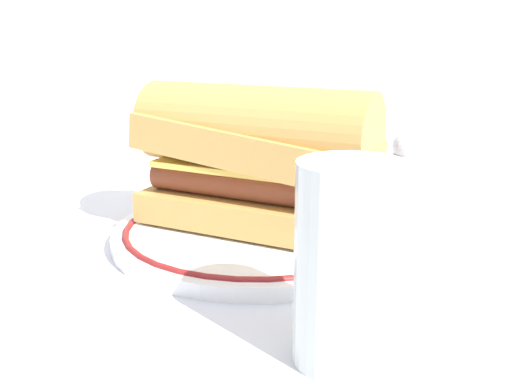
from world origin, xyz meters
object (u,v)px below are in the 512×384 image
sausage_sandwich (256,155)px  butter_knife (224,173)px  plate (256,232)px  salt_shaker (405,170)px  drinking_glass (348,276)px

sausage_sandwich → butter_knife: 0.25m
plate → sausage_sandwich: (0.00, 0.00, 0.07)m
salt_shaker → sausage_sandwich: bearing=-126.1°
sausage_sandwich → salt_shaker: sausage_sandwich is taller
butter_knife → plate: bearing=-62.2°
plate → drinking_glass: size_ratio=2.17×
drinking_glass → salt_shaker: 0.33m
plate → salt_shaker: 0.20m
drinking_glass → salt_shaker: bearing=89.1°
drinking_glass → butter_knife: 0.44m
drinking_glass → plate: bearing=122.7°
salt_shaker → butter_knife: salt_shaker is taller
sausage_sandwich → butter_knife: bearing=126.3°
drinking_glass → sausage_sandwich: bearing=122.7°
butter_knife → drinking_glass: bearing=-59.9°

